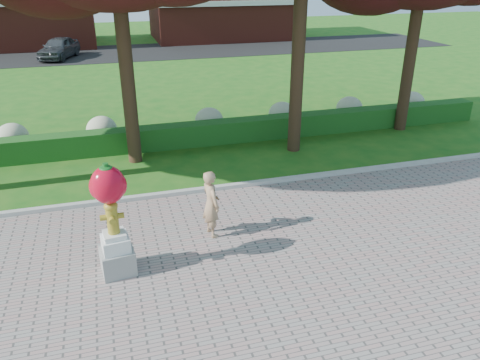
# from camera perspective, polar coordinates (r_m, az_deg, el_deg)

# --- Properties ---
(ground) EXTENTS (100.00, 100.00, 0.00)m
(ground) POSITION_cam_1_polar(r_m,az_deg,el_deg) (11.10, 0.38, -7.89)
(ground) COLOR #185816
(ground) RESTS_ON ground
(curb) EXTENTS (40.00, 0.18, 0.15)m
(curb) POSITION_cam_1_polar(r_m,az_deg,el_deg) (13.61, -3.21, -1.07)
(curb) COLOR #ADADA5
(curb) RESTS_ON ground
(lawn_hedge) EXTENTS (24.00, 0.70, 0.80)m
(lawn_hedge) POSITION_cam_1_polar(r_m,az_deg,el_deg) (17.12, -6.31, 5.51)
(lawn_hedge) COLOR #144717
(lawn_hedge) RESTS_ON ground
(hydrangea_row) EXTENTS (20.10, 1.10, 0.99)m
(hydrangea_row) POSITION_cam_1_polar(r_m,az_deg,el_deg) (18.11, -5.12, 7.13)
(hydrangea_row) COLOR #AEB187
(hydrangea_row) RESTS_ON ground
(street) EXTENTS (50.00, 8.00, 0.02)m
(street) POSITION_cam_1_polar(r_m,az_deg,el_deg) (37.54, -12.28, 14.99)
(street) COLOR black
(street) RESTS_ON ground
(building_right) EXTENTS (12.00, 8.00, 6.40)m
(building_right) POSITION_cam_1_polar(r_m,az_deg,el_deg) (44.36, -2.35, 21.06)
(building_right) COLOR maroon
(building_right) RESTS_ON ground
(hydrant_sculpture) EXTENTS (0.75, 0.75, 2.50)m
(hydrant_sculpture) POSITION_cam_1_polar(r_m,az_deg,el_deg) (9.81, -15.32, -4.37)
(hydrant_sculpture) COLOR gray
(hydrant_sculpture) RESTS_ON walkway
(woman) EXTENTS (0.52, 0.68, 1.66)m
(woman) POSITION_cam_1_polar(r_m,az_deg,el_deg) (11.05, -3.54, -2.90)
(woman) COLOR tan
(woman) RESTS_ON walkway
(parked_car) EXTENTS (3.06, 4.64, 1.47)m
(parked_car) POSITION_cam_1_polar(r_m,az_deg,el_deg) (36.28, -21.23, 14.80)
(parked_car) COLOR #3B3E42
(parked_car) RESTS_ON street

